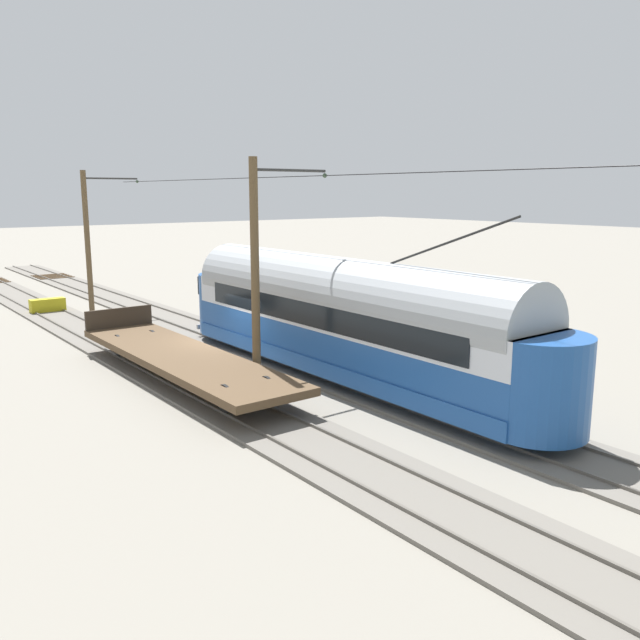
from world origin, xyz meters
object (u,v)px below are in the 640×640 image
(flatcar_adjacent, at_px, (180,357))
(catenary_pole_foreground, at_px, (89,241))
(track_end_bumper, at_px, (48,306))
(vintage_streetcar, at_px, (342,316))
(catenary_pole_mid_near, at_px, (257,270))

(flatcar_adjacent, xyz_separation_m, catenary_pole_foreground, (-1.74, -14.14, 3.11))
(catenary_pole_foreground, relative_size, track_end_bumper, 4.22)
(vintage_streetcar, relative_size, flatcar_adjacent, 1.52)
(vintage_streetcar, relative_size, catenary_pole_mid_near, 2.42)
(catenary_pole_mid_near, height_order, track_end_bumper, catenary_pole_mid_near)
(catenary_pole_foreground, distance_m, track_end_bumper, 4.57)
(flatcar_adjacent, distance_m, catenary_pole_foreground, 14.58)
(flatcar_adjacent, relative_size, catenary_pole_foreground, 1.59)
(vintage_streetcar, height_order, catenary_pole_foreground, catenary_pole_foreground)
(vintage_streetcar, xyz_separation_m, track_end_bumper, (4.53, -19.72, -1.87))
(catenary_pole_mid_near, bearing_deg, catenary_pole_foreground, -90.00)
(vintage_streetcar, bearing_deg, catenary_pole_mid_near, -19.47)
(flatcar_adjacent, distance_m, catenary_pole_mid_near, 4.27)
(vintage_streetcar, bearing_deg, track_end_bumper, -77.07)
(vintage_streetcar, height_order, flatcar_adjacent, vintage_streetcar)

